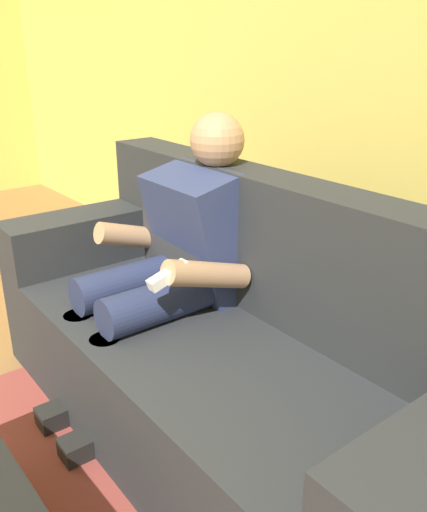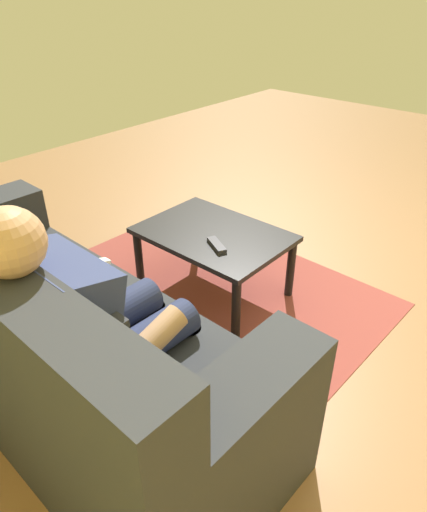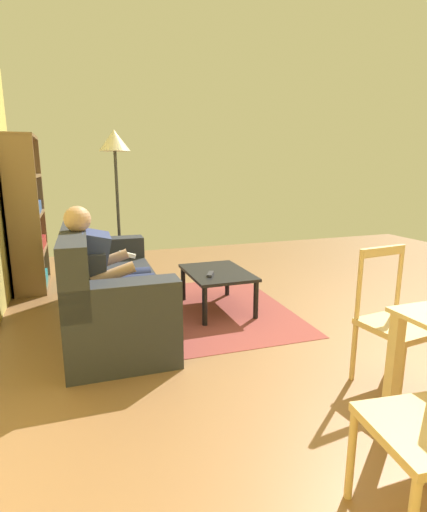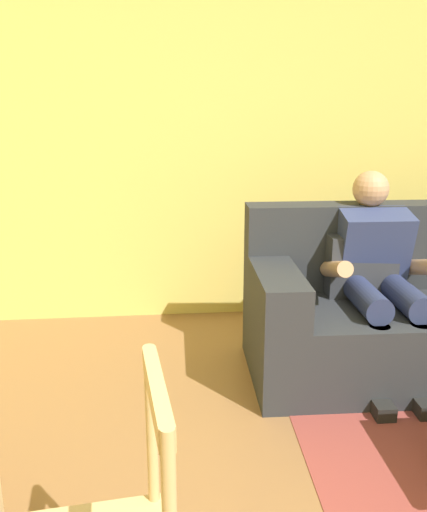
% 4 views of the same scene
% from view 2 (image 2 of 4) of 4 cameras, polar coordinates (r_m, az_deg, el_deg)
% --- Properties ---
extents(couch, '(2.10, 0.86, 0.95)m').
position_cam_2_polar(couch, '(2.12, -18.83, -10.05)').
color(couch, '#282B30').
rests_on(couch, ground_plane).
extents(person_lounging, '(0.60, 0.89, 1.15)m').
position_cam_2_polar(person_lounging, '(1.75, -14.29, -8.47)').
color(person_lounging, navy).
rests_on(person_lounging, ground_plane).
extents(coffee_table, '(0.85, 0.60, 0.41)m').
position_cam_2_polar(coffee_table, '(2.74, -0.00, 1.93)').
color(coffee_table, black).
rests_on(coffee_table, ground_plane).
extents(tv_remote, '(0.17, 0.12, 0.02)m').
position_cam_2_polar(tv_remote, '(2.56, 0.40, 1.36)').
color(tv_remote, '#2D2D38').
rests_on(tv_remote, coffee_table).
extents(area_rug, '(2.04, 1.45, 0.01)m').
position_cam_2_polar(area_rug, '(2.92, 0.00, -4.03)').
color(area_rug, brown).
rests_on(area_rug, ground_plane).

